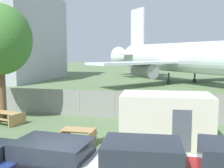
{
  "coord_description": "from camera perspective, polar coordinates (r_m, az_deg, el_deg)",
  "views": [
    {
      "loc": [
        3.9,
        -6.78,
        4.43
      ],
      "look_at": [
        -0.85,
        13.52,
        2.0
      ],
      "focal_mm": 42.0,
      "sensor_mm": 36.0,
      "label": 1
    }
  ],
  "objects": [
    {
      "name": "picnic_bench_open_grass",
      "position": [
        17.9,
        -21.82,
        -6.59
      ],
      "size": [
        2.14,
        1.77,
        0.76
      ],
      "rotation": [
        0.0,
        0.0,
        -0.22
      ],
      "color": "tan",
      "rests_on": "ground"
    },
    {
      "name": "portable_cabin",
      "position": [
        13.35,
        11.61,
        -7.35
      ],
      "size": [
        4.53,
        2.71,
        2.47
      ],
      "rotation": [
        0.0,
        0.0,
        0.07
      ],
      "color": "beige",
      "rests_on": "ground"
    },
    {
      "name": "perimeter_fence",
      "position": [
        18.07,
        0.45,
        -4.5
      ],
      "size": [
        56.07,
        0.07,
        1.87
      ],
      "color": "gray",
      "rests_on": "ground"
    },
    {
      "name": "airplane",
      "position": [
        39.43,
        16.17,
        5.48
      ],
      "size": [
        29.0,
        31.02,
        12.58
      ],
      "rotation": [
        0.0,
        0.0,
        -0.83
      ],
      "color": "white",
      "rests_on": "ground"
    },
    {
      "name": "picnic_bench_near_cabin",
      "position": [
        13.17,
        -7.33,
        -10.92
      ],
      "size": [
        1.62,
        1.42,
        0.76
      ],
      "rotation": [
        0.0,
        0.0,
        0.01
      ],
      "color": "tan",
      "rests_on": "ground"
    },
    {
      "name": "car_white_sedan_near_right",
      "position": [
        8.67,
        7.34,
        -17.62
      ],
      "size": [
        4.57,
        2.28,
        1.71
      ],
      "rotation": [
        0.0,
        0.0,
        0.08
      ],
      "color": "black",
      "rests_on": "ground"
    },
    {
      "name": "car_black_sedan_centre",
      "position": [
        9.26,
        -11.96,
        -16.47
      ],
      "size": [
        4.55,
        2.15,
        1.58
      ],
      "rotation": [
        0.0,
        0.0,
        -0.06
      ],
      "color": "black",
      "rests_on": "ground"
    }
  ]
}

